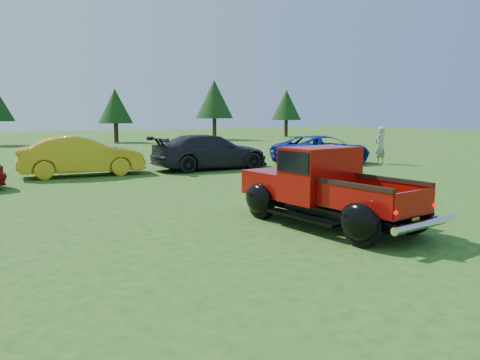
{
  "coord_description": "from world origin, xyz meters",
  "views": [
    {
      "loc": [
        -5.7,
        -8.44,
        2.33
      ],
      "look_at": [
        -0.35,
        0.2,
        0.9
      ],
      "focal_mm": 35.0,
      "sensor_mm": 36.0,
      "label": 1
    }
  ],
  "objects_px": {
    "pickup_truck": "(319,187)",
    "show_car_blue": "(323,150)",
    "tree_mid_right": "(115,106)",
    "tree_far_east": "(286,105)",
    "show_car_grey": "(210,152)",
    "show_car_yellow": "(81,156)",
    "spectator": "(380,145)",
    "tree_east": "(214,99)"
  },
  "relations": [
    {
      "from": "pickup_truck",
      "to": "show_car_blue",
      "type": "height_order",
      "value": "pickup_truck"
    },
    {
      "from": "tree_mid_right",
      "to": "tree_far_east",
      "type": "distance_m",
      "value": 18.01
    },
    {
      "from": "show_car_grey",
      "to": "show_car_yellow",
      "type": "bearing_deg",
      "value": 85.07
    },
    {
      "from": "tree_far_east",
      "to": "show_car_grey",
      "type": "bearing_deg",
      "value": -133.56
    },
    {
      "from": "show_car_grey",
      "to": "spectator",
      "type": "relative_size",
      "value": 2.9
    },
    {
      "from": "show_car_yellow",
      "to": "spectator",
      "type": "distance_m",
      "value": 13.36
    },
    {
      "from": "tree_mid_right",
      "to": "tree_east",
      "type": "relative_size",
      "value": 0.81
    },
    {
      "from": "tree_mid_right",
      "to": "tree_far_east",
      "type": "height_order",
      "value": "tree_far_east"
    },
    {
      "from": "tree_far_east",
      "to": "spectator",
      "type": "xyz_separation_m",
      "value": [
        -12.5,
        -23.69,
        -2.37
      ]
    },
    {
      "from": "tree_mid_right",
      "to": "pickup_truck",
      "type": "xyz_separation_m",
      "value": [
        -5.03,
        -30.91,
        -2.19
      ]
    },
    {
      "from": "tree_east",
      "to": "show_car_grey",
      "type": "height_order",
      "value": "tree_east"
    },
    {
      "from": "tree_east",
      "to": "show_car_yellow",
      "type": "distance_m",
      "value": 25.9
    },
    {
      "from": "tree_far_east",
      "to": "show_car_grey",
      "type": "relative_size",
      "value": 0.95
    },
    {
      "from": "tree_east",
      "to": "spectator",
      "type": "bearing_deg",
      "value": -98.77
    },
    {
      "from": "show_car_yellow",
      "to": "spectator",
      "type": "relative_size",
      "value": 2.61
    },
    {
      "from": "pickup_truck",
      "to": "tree_mid_right",
      "type": "bearing_deg",
      "value": 76.31
    },
    {
      "from": "tree_mid_right",
      "to": "show_car_blue",
      "type": "height_order",
      "value": "tree_mid_right"
    },
    {
      "from": "show_car_yellow",
      "to": "show_car_grey",
      "type": "xyz_separation_m",
      "value": [
        5.22,
        -0.63,
        -0.02
      ]
    },
    {
      "from": "pickup_truck",
      "to": "show_car_blue",
      "type": "xyz_separation_m",
      "value": [
        8.05,
        8.94,
        -0.1
      ]
    },
    {
      "from": "pickup_truck",
      "to": "show_car_grey",
      "type": "xyz_separation_m",
      "value": [
        2.72,
        10.05,
        -0.04
      ]
    },
    {
      "from": "tree_east",
      "to": "show_car_grey",
      "type": "distance_m",
      "value": 23.47
    },
    {
      "from": "show_car_yellow",
      "to": "spectator",
      "type": "height_order",
      "value": "spectator"
    },
    {
      "from": "tree_far_east",
      "to": "show_car_blue",
      "type": "distance_m",
      "value": 27.13
    },
    {
      "from": "tree_far_east",
      "to": "show_car_blue",
      "type": "relative_size",
      "value": 0.98
    },
    {
      "from": "tree_mid_right",
      "to": "tree_far_east",
      "type": "bearing_deg",
      "value": 1.59
    },
    {
      "from": "tree_mid_right",
      "to": "pickup_truck",
      "type": "bearing_deg",
      "value": -99.25
    },
    {
      "from": "tree_east",
      "to": "show_car_yellow",
      "type": "relative_size",
      "value": 1.18
    },
    {
      "from": "show_car_blue",
      "to": "spectator",
      "type": "relative_size",
      "value": 2.78
    },
    {
      "from": "pickup_truck",
      "to": "show_car_grey",
      "type": "relative_size",
      "value": 0.9
    },
    {
      "from": "tree_mid_right",
      "to": "spectator",
      "type": "distance_m",
      "value": 23.92
    },
    {
      "from": "tree_east",
      "to": "pickup_truck",
      "type": "bearing_deg",
      "value": -114.77
    },
    {
      "from": "tree_far_east",
      "to": "show_car_yellow",
      "type": "relative_size",
      "value": 1.05
    },
    {
      "from": "show_car_yellow",
      "to": "show_car_blue",
      "type": "relative_size",
      "value": 0.94
    },
    {
      "from": "show_car_grey",
      "to": "show_car_blue",
      "type": "bearing_deg",
      "value": -99.91
    },
    {
      "from": "tree_mid_right",
      "to": "show_car_blue",
      "type": "relative_size",
      "value": 0.9
    },
    {
      "from": "tree_far_east",
      "to": "show_car_yellow",
      "type": "height_order",
      "value": "tree_far_east"
    },
    {
      "from": "tree_mid_right",
      "to": "show_car_yellow",
      "type": "relative_size",
      "value": 0.96
    },
    {
      "from": "tree_mid_right",
      "to": "pickup_truck",
      "type": "height_order",
      "value": "tree_mid_right"
    },
    {
      "from": "tree_far_east",
      "to": "pickup_truck",
      "type": "height_order",
      "value": "tree_far_east"
    },
    {
      "from": "tree_mid_right",
      "to": "tree_far_east",
      "type": "xyz_separation_m",
      "value": [
        18.0,
        0.5,
        0.27
      ]
    },
    {
      "from": "pickup_truck",
      "to": "show_car_yellow",
      "type": "xyz_separation_m",
      "value": [
        -2.49,
        10.68,
        -0.03
      ]
    },
    {
      "from": "tree_east",
      "to": "spectator",
      "type": "distance_m",
      "value": 23.12
    }
  ]
}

